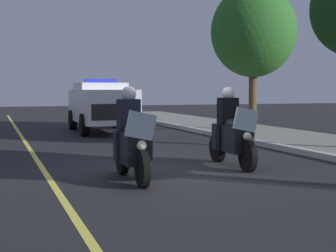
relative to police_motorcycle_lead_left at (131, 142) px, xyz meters
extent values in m
plane|color=black|center=(-0.75, 1.07, -0.70)|extent=(80.00, 80.00, 0.00)
cube|color=#B7B5AD|center=(-0.75, 5.08, -0.62)|extent=(48.00, 0.24, 0.15)
cube|color=#E0D14C|center=(-0.75, -1.41, -0.70)|extent=(48.00, 0.12, 0.01)
cylinder|color=black|center=(0.76, -0.01, -0.38)|extent=(0.64, 0.13, 0.64)
cylinder|color=black|center=(-0.74, 0.01, -0.38)|extent=(0.64, 0.15, 0.64)
cube|color=black|center=(0.03, 0.00, -0.08)|extent=(1.21, 0.46, 0.56)
ellipsoid|color=black|center=(0.08, 0.00, 0.22)|extent=(0.57, 0.33, 0.24)
cube|color=silver|center=(0.66, -0.01, 0.35)|extent=(0.07, 0.56, 0.53)
sphere|color=#F9F4CC|center=(0.72, -0.01, 0.02)|extent=(0.17, 0.17, 0.17)
sphere|color=red|center=(0.53, -0.17, 0.28)|extent=(0.09, 0.09, 0.09)
sphere|color=#1933F2|center=(0.54, 0.15, 0.28)|extent=(0.09, 0.09, 0.09)
cube|color=black|center=(-0.20, 0.00, 0.48)|extent=(0.29, 0.41, 0.60)
cube|color=black|center=(-0.13, 0.20, -0.08)|extent=(0.18, 0.14, 0.56)
cube|color=black|center=(-0.14, -0.20, -0.08)|extent=(0.18, 0.14, 0.56)
sphere|color=silver|center=(-0.18, 0.00, 0.88)|extent=(0.28, 0.28, 0.28)
cylinder|color=black|center=(-0.11, 2.44, -0.38)|extent=(0.64, 0.13, 0.64)
cylinder|color=black|center=(-1.61, 2.47, -0.38)|extent=(0.64, 0.15, 0.64)
cube|color=black|center=(-0.84, 2.46, -0.08)|extent=(1.21, 0.46, 0.56)
ellipsoid|color=black|center=(-0.79, 2.45, 0.22)|extent=(0.57, 0.33, 0.24)
cube|color=silver|center=(-0.21, 2.44, 0.35)|extent=(0.07, 0.56, 0.53)
sphere|color=#F9F4CC|center=(-0.15, 2.44, 0.02)|extent=(0.17, 0.17, 0.17)
sphere|color=red|center=(-0.34, 2.29, 0.28)|extent=(0.09, 0.09, 0.09)
sphere|color=#1933F2|center=(-0.33, 2.61, 0.28)|extent=(0.09, 0.09, 0.09)
cube|color=black|center=(-1.07, 2.46, 0.48)|extent=(0.29, 0.41, 0.60)
cube|color=black|center=(-1.00, 2.66, -0.08)|extent=(0.18, 0.14, 0.56)
cube|color=black|center=(-1.01, 2.26, -0.08)|extent=(0.18, 0.14, 0.56)
sphere|color=white|center=(-1.05, 2.46, 0.88)|extent=(0.28, 0.28, 0.28)
cube|color=silver|center=(-10.43, 1.64, 0.32)|extent=(4.94, 1.99, 1.24)
cube|color=silver|center=(-10.73, 1.64, 1.02)|extent=(2.43, 1.79, 0.36)
cube|color=#2633D8|center=(-10.53, 1.64, 1.28)|extent=(0.30, 1.21, 0.14)
cube|color=black|center=(-8.03, 1.59, 0.18)|extent=(0.15, 1.62, 0.56)
cylinder|color=black|center=(-8.86, 2.51, -0.30)|extent=(0.81, 0.30, 0.80)
cylinder|color=black|center=(-8.89, 0.71, -0.30)|extent=(0.81, 0.30, 0.80)
cylinder|color=black|center=(-11.96, 2.57, -0.30)|extent=(0.81, 0.30, 0.80)
cylinder|color=black|center=(-11.99, 0.77, -0.30)|extent=(0.81, 0.30, 0.80)
cylinder|color=#4C3823|center=(-8.60, 7.21, 0.63)|extent=(0.31, 0.31, 2.46)
ellipsoid|color=#286023|center=(-8.60, 7.21, 3.17)|extent=(3.28, 3.28, 3.51)
camera|label=1|loc=(8.86, -2.40, 0.97)|focal=54.09mm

